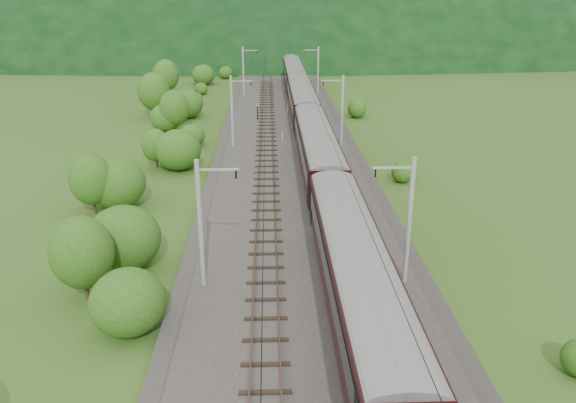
{
  "coord_description": "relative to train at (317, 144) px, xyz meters",
  "views": [
    {
      "loc": [
        -2.1,
        -30.47,
        17.38
      ],
      "look_at": [
        -0.75,
        8.09,
        2.6
      ],
      "focal_mm": 35.0,
      "sensor_mm": 36.0,
      "label": 1
    }
  ],
  "objects": [
    {
      "name": "overhead_wires",
      "position": [
        -2.4,
        -9.99,
        3.34
      ],
      "size": [
        4.83,
        198.0,
        0.03
      ],
      "color": "black",
      "rests_on": "ground"
    },
    {
      "name": "train",
      "position": [
        0.0,
        0.0,
        0.0
      ],
      "size": [
        3.2,
        179.21,
        5.58
      ],
      "color": "black",
      "rests_on": "ground"
    },
    {
      "name": "signal",
      "position": [
        -6.02,
        25.74,
        -2.23
      ],
      "size": [
        0.23,
        0.23,
        2.09
      ],
      "color": "black",
      "rests_on": "railbed"
    },
    {
      "name": "mountain_main",
      "position": [
        -2.4,
        240.01,
        -3.76
      ],
      "size": [
        504.0,
        360.0,
        244.0
      ],
      "primitive_type": "ellipsoid",
      "color": "black",
      "rests_on": "ground"
    },
    {
      "name": "hazard_post_near",
      "position": [
        -2.92,
        13.79,
        -2.81
      ],
      "size": [
        0.14,
        0.14,
        1.29
      ],
      "primitive_type": "cylinder",
      "color": "red",
      "rests_on": "railbed"
    },
    {
      "name": "track_left",
      "position": [
        -4.8,
        -9.99,
        -3.39
      ],
      "size": [
        2.4,
        220.0,
        0.27
      ],
      "color": "brown",
      "rests_on": "railbed"
    },
    {
      "name": "ground",
      "position": [
        -2.4,
        -19.99,
        -3.76
      ],
      "size": [
        600.0,
        600.0,
        0.0
      ],
      "primitive_type": "plane",
      "color": "#304916",
      "rests_on": "ground"
    },
    {
      "name": "railbed",
      "position": [
        -2.4,
        -9.99,
        -3.61
      ],
      "size": [
        14.0,
        220.0,
        0.3
      ],
      "primitive_type": "cube",
      "color": "#38332D",
      "rests_on": "ground"
    },
    {
      "name": "mountain_ridge",
      "position": [
        -122.4,
        280.01,
        -3.76
      ],
      "size": [
        336.0,
        280.0,
        132.0
      ],
      "primitive_type": "ellipsoid",
      "color": "black",
      "rests_on": "ground"
    },
    {
      "name": "track_right",
      "position": [
        0.0,
        -9.99,
        -3.39
      ],
      "size": [
        2.4,
        220.0,
        0.27
      ],
      "color": "brown",
      "rests_on": "railbed"
    },
    {
      "name": "catenary_left",
      "position": [
        -8.52,
        12.01,
        0.74
      ],
      "size": [
        2.54,
        192.28,
        8.0
      ],
      "color": "gray",
      "rests_on": "railbed"
    },
    {
      "name": "catenary_right",
      "position": [
        3.72,
        12.01,
        0.74
      ],
      "size": [
        2.54,
        192.28,
        8.0
      ],
      "color": "gray",
      "rests_on": "railbed"
    },
    {
      "name": "hazard_post_far",
      "position": [
        -1.74,
        29.4,
        -2.76
      ],
      "size": [
        0.15,
        0.15,
        1.41
      ],
      "primitive_type": "cylinder",
      "color": "red",
      "rests_on": "railbed"
    },
    {
      "name": "vegetation_left",
      "position": [
        -16.73,
        7.12,
        -1.29
      ],
      "size": [
        13.72,
        147.91,
        6.36
      ],
      "color": "#264913",
      "rests_on": "ground"
    },
    {
      "name": "vegetation_right",
      "position": [
        8.48,
        -21.27,
        -2.57
      ],
      "size": [
        4.44,
        93.02,
        2.69
      ],
      "color": "#264913",
      "rests_on": "ground"
    }
  ]
}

